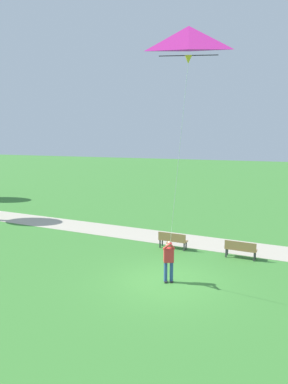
% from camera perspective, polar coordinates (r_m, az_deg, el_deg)
% --- Properties ---
extents(ground_plane, '(120.00, 120.00, 0.00)m').
position_cam_1_polar(ground_plane, '(15.86, 3.36, -13.50)').
color(ground_plane, '#3D7F33').
extents(walkway_path, '(6.61, 32.04, 0.02)m').
position_cam_1_polar(walkway_path, '(21.91, 2.22, -6.82)').
color(walkway_path, '#B7AD99').
rests_on(walkway_path, ground).
extents(person_kite_flyer, '(0.63, 0.49, 1.83)m').
position_cam_1_polar(person_kite_flyer, '(15.47, 3.78, -9.94)').
color(person_kite_flyer, '#232328').
rests_on(person_kite_flyer, ground).
extents(flying_kite, '(3.24, 2.04, 7.27)m').
position_cam_1_polar(flying_kite, '(11.48, 6.75, 21.05)').
color(flying_kite, '#E02D9E').
extents(park_bench_near_walkway, '(0.63, 1.55, 0.88)m').
position_cam_1_polar(park_bench_near_walkway, '(18.86, 14.46, -8.30)').
color(park_bench_near_walkway, olive).
rests_on(park_bench_near_walkway, ground).
extents(park_bench_far_walkway, '(0.63, 1.55, 0.88)m').
position_cam_1_polar(park_bench_far_walkway, '(19.75, 4.36, -7.19)').
color(park_bench_far_walkway, olive).
rests_on(park_bench_far_walkway, ground).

